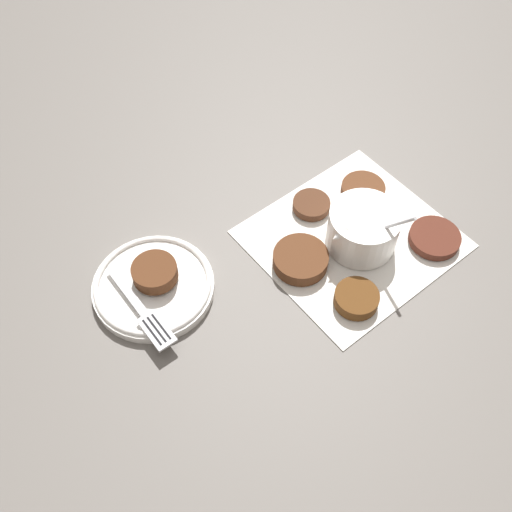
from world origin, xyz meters
The scene contains 11 objects.
ground_plane centered at (0.00, 0.00, 0.00)m, with size 4.00×4.00×0.00m, color #605B56.
napkin centered at (0.01, 0.01, 0.00)m, with size 0.29×0.27×0.00m.
sauce_bowl centered at (0.01, 0.03, 0.03)m, with size 0.11×0.12×0.12m.
fritter_0 centered at (0.11, 0.01, 0.01)m, with size 0.08×0.08×0.02m.
fritter_1 centered at (0.08, 0.10, 0.01)m, with size 0.06×0.06×0.02m.
fritter_2 centered at (-0.08, 0.09, 0.01)m, with size 0.08×0.08×0.01m.
fritter_3 centered at (-0.06, -0.05, 0.01)m, with size 0.07×0.07×0.01m.
fritter_4 centered at (0.03, -0.07, 0.01)m, with size 0.06×0.06×0.01m.
serving_plate centered at (0.30, -0.08, 0.01)m, with size 0.17×0.17×0.02m.
fritter_on_plate centered at (0.29, -0.09, 0.03)m, with size 0.06×0.06×0.02m.
fork centered at (0.34, -0.04, 0.02)m, with size 0.03×0.15×0.00m.
Camera 1 is at (0.45, 0.37, 0.73)m, focal length 42.00 mm.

